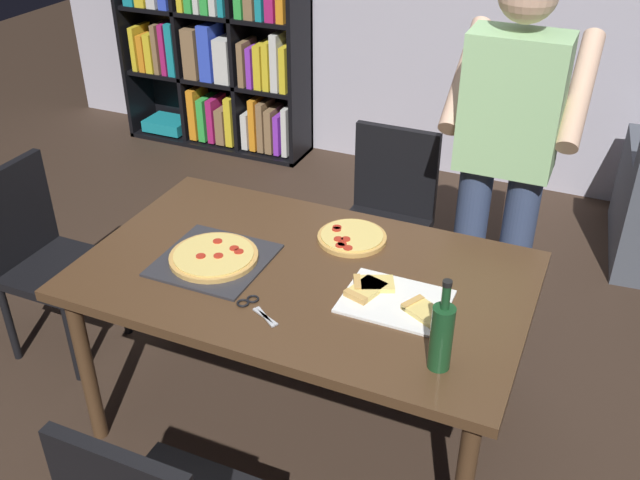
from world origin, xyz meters
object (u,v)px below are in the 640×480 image
chair_far_side (387,209)px  bookshelf (211,22)px  chair_left_end (39,250)px  person_serving_pizza (505,155)px  kitchen_scissors (254,307)px  dining_table (304,287)px  wine_bottle (442,335)px  pepperoni_pizza_on_tray (214,258)px  second_pizza_plain (352,237)px

chair_far_side → bookshelf: bookshelf is taller
chair_left_end → person_serving_pizza: size_ratio=0.51×
person_serving_pizza → kitchen_scissors: person_serving_pizza is taller
kitchen_scissors → dining_table: bearing=77.3°
wine_bottle → chair_left_end: bearing=170.8°
pepperoni_pizza_on_tray → kitchen_scissors: pepperoni_pizza_on_tray is taller
chair_far_side → chair_left_end: same height
second_pizza_plain → chair_far_side: bearing=96.6°
person_serving_pizza → dining_table: bearing=-126.1°
kitchen_scissors → second_pizza_plain: size_ratio=0.71×
chair_far_side → pepperoni_pizza_on_tray: (-0.34, -1.05, 0.25)m
wine_bottle → second_pizza_plain: bearing=131.3°
chair_left_end → second_pizza_plain: chair_left_end is taller
pepperoni_pizza_on_tray → wine_bottle: (0.93, -0.23, 0.10)m
dining_table → bookshelf: (-1.80, 2.37, 0.22)m
chair_left_end → person_serving_pizza: (1.86, 0.76, 0.49)m
chair_far_side → second_pizza_plain: bearing=-83.4°
dining_table → bookshelf: bearing=127.2°
person_serving_pizza → wine_bottle: person_serving_pizza is taller
bookshelf → kitchen_scissors: bookshelf is taller
second_pizza_plain → chair_left_end: bearing=-168.7°
pepperoni_pizza_on_tray → wine_bottle: size_ratio=1.24×
pepperoni_pizza_on_tray → wine_bottle: 0.96m
dining_table → pepperoni_pizza_on_tray: bearing=-167.6°
person_serving_pizza → wine_bottle: 1.08m
kitchen_scissors → chair_left_end: bearing=167.6°
chair_far_side → chair_left_end: 1.63m
dining_table → second_pizza_plain: bearing=73.6°
chair_far_side → bookshelf: 2.31m
second_pizza_plain → wine_bottle: bearing=-48.7°
bookshelf → kitchen_scissors: (1.74, -2.64, -0.15)m
chair_left_end → bookshelf: bearing=101.8°
chair_far_side → dining_table: bearing=-90.0°
kitchen_scissors → wine_bottle: bearing=-3.1°
chair_far_side → wine_bottle: size_ratio=2.85×
bookshelf → pepperoni_pizza_on_tray: bearing=-59.1°
chair_far_side → second_pizza_plain: 0.75m
dining_table → pepperoni_pizza_on_tray: size_ratio=4.16×
wine_bottle → second_pizza_plain: 0.78m
dining_table → person_serving_pizza: (0.56, 0.76, 0.32)m
bookshelf → dining_table: bearing=-52.8°
chair_far_side → kitchen_scissors: chair_far_side is taller
dining_table → wine_bottle: 0.70m
chair_left_end → person_serving_pizza: person_serving_pizza is taller
dining_table → chair_left_end: chair_left_end is taller
bookshelf → kitchen_scissors: bearing=-56.7°
wine_bottle → kitchen_scissors: (-0.66, 0.04, -0.11)m
person_serving_pizza → pepperoni_pizza_on_tray: 1.24m
bookshelf → kitchen_scissors: size_ratio=10.11×
dining_table → second_pizza_plain: second_pizza_plain is taller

